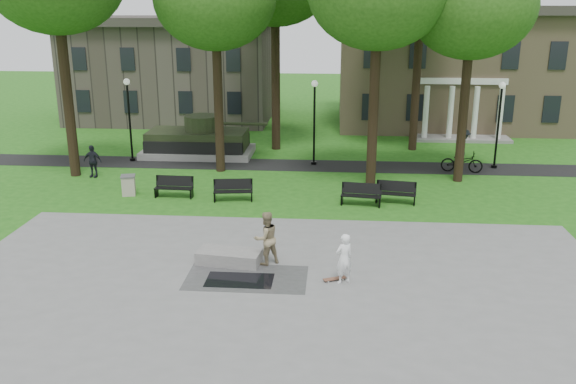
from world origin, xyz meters
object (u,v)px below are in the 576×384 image
(cyclist, at_px, (462,155))
(friend_watching, at_px, (266,238))
(park_bench_0, at_px, (174,186))
(concrete_block, at_px, (229,257))
(trash_bin, at_px, (129,185))
(skateboarder, at_px, (344,259))

(cyclist, bearing_deg, friend_watching, 153.70)
(friend_watching, distance_m, park_bench_0, 9.03)
(concrete_block, distance_m, trash_bin, 9.72)
(friend_watching, xyz_separation_m, park_bench_0, (-5.18, 7.38, -0.44))
(cyclist, bearing_deg, trash_bin, 117.09)
(concrete_block, xyz_separation_m, trash_bin, (-6.12, 7.56, 0.24))
(cyclist, xyz_separation_m, trash_bin, (-16.55, -5.44, -0.48))
(park_bench_0, distance_m, trash_bin, 2.24)
(skateboarder, relative_size, cyclist, 0.71)
(concrete_block, height_order, friend_watching, friend_watching)
(park_bench_0, bearing_deg, concrete_block, -60.30)
(park_bench_0, xyz_separation_m, trash_bin, (-2.24, 0.13, -0.04))
(concrete_block, xyz_separation_m, park_bench_0, (-3.88, 7.42, 0.28))
(cyclist, height_order, park_bench_0, cyclist)
(skateboarder, relative_size, trash_bin, 1.76)
(friend_watching, height_order, cyclist, cyclist)
(cyclist, bearing_deg, concrete_block, 150.13)
(concrete_block, height_order, park_bench_0, park_bench_0)
(skateboarder, distance_m, friend_watching, 2.98)
(skateboarder, bearing_deg, trash_bin, -72.92)
(concrete_block, relative_size, park_bench_0, 1.21)
(friend_watching, height_order, trash_bin, friend_watching)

